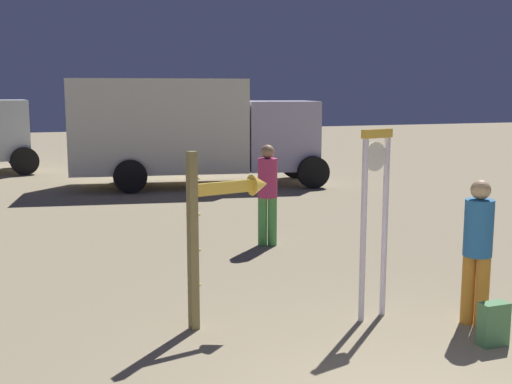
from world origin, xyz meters
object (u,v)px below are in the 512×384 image
(standing_clock, at_px, (375,207))
(backpack, at_px, (493,324))
(person_distant, at_px, (267,190))
(arrow_sign, at_px, (221,214))
(box_truck_near, at_px, (188,129))
(person_near_clock, at_px, (478,245))

(standing_clock, relative_size, backpack, 4.77)
(standing_clock, relative_size, person_distant, 1.27)
(arrow_sign, relative_size, box_truck_near, 0.28)
(standing_clock, distance_m, backpack, 1.83)
(person_distant, bearing_deg, backpack, -82.22)
(person_distant, distance_m, box_truck_near, 7.55)
(person_near_clock, distance_m, box_truck_near, 11.99)
(person_near_clock, xyz_separation_m, person_distant, (-0.90, 4.45, 0.04))
(standing_clock, relative_size, box_truck_near, 0.31)
(standing_clock, bearing_deg, person_distant, 88.39)
(arrow_sign, xyz_separation_m, backpack, (2.55, -1.64, -1.09))
(box_truck_near, bearing_deg, person_near_clock, -87.81)
(backpack, bearing_deg, arrow_sign, 147.30)
(standing_clock, bearing_deg, backpack, -56.37)
(person_distant, relative_size, box_truck_near, 0.24)
(standing_clock, height_order, person_near_clock, standing_clock)
(standing_clock, xyz_separation_m, person_distant, (0.11, 3.83, -0.36))
(arrow_sign, bearing_deg, standing_clock, -14.19)
(person_near_clock, relative_size, box_truck_near, 0.23)
(person_near_clock, bearing_deg, arrow_sign, 158.95)
(person_near_clock, bearing_deg, standing_clock, 148.39)
(arrow_sign, bearing_deg, backpack, -32.70)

